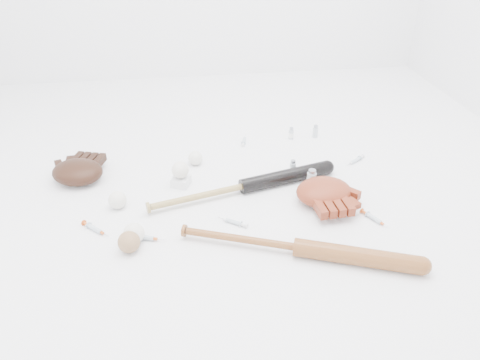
{
  "coord_description": "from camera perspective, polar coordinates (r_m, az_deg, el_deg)",
  "views": [
    {
      "loc": [
        -0.21,
        -1.69,
        1.11
      ],
      "look_at": [
        0.03,
        -0.02,
        0.06
      ],
      "focal_mm": 35.0,
      "sensor_mm": 36.0,
      "label": 1
    }
  ],
  "objects": [
    {
      "name": "syringe_3",
      "position": [
        1.92,
        16.02,
        -4.52
      ],
      "size": [
        0.09,
        0.15,
        0.02
      ],
      "primitive_type": null,
      "rotation": [
        0.0,
        0.0,
        -1.09
      ],
      "color": "#ADBCC6",
      "rests_on": "ground"
    },
    {
      "name": "vial_1",
      "position": [
        2.5,
        9.18,
        5.88
      ],
      "size": [
        0.03,
        0.03,
        0.07
      ],
      "primitive_type": "cylinder",
      "color": "#AEB7BF",
      "rests_on": "ground"
    },
    {
      "name": "syringe_0",
      "position": [
        1.79,
        -11.62,
        -6.88
      ],
      "size": [
        0.17,
        0.08,
        0.02
      ],
      "primitive_type": null,
      "rotation": [
        0.0,
        0.0,
        -0.32
      ],
      "color": "#ADBCC6",
      "rests_on": "ground"
    },
    {
      "name": "syringe_1",
      "position": [
        1.83,
        -0.8,
        -5.14
      ],
      "size": [
        0.13,
        0.1,
        0.02
      ],
      "primitive_type": null,
      "rotation": [
        0.0,
        0.0,
        2.53
      ],
      "color": "#ADBCC6",
      "rests_on": "ground"
    },
    {
      "name": "baseball_mid",
      "position": [
        1.77,
        -12.8,
        -6.35
      ],
      "size": [
        0.08,
        0.08,
        0.08
      ],
      "primitive_type": "sphere",
      "color": "white",
      "rests_on": "ground"
    },
    {
      "name": "vial_3",
      "position": [
        2.04,
        8.7,
        0.07
      ],
      "size": [
        0.04,
        0.04,
        0.09
      ],
      "primitive_type": "cylinder",
      "color": "#AEB7BF",
      "rests_on": "ground"
    },
    {
      "name": "baseball_aged",
      "position": [
        1.73,
        -13.38,
        -7.37
      ],
      "size": [
        0.08,
        0.08,
        0.08
      ],
      "primitive_type": "sphere",
      "color": "#956D47",
      "rests_on": "ground"
    },
    {
      "name": "syringe_2",
      "position": [
        2.43,
        0.49,
        4.83
      ],
      "size": [
        0.06,
        0.14,
        0.02
      ],
      "primitive_type": null,
      "rotation": [
        0.0,
        0.0,
        1.32
      ],
      "color": "#ADBCC6",
      "rests_on": "ground"
    },
    {
      "name": "syringe_5",
      "position": [
        1.88,
        -17.28,
        -5.71
      ],
      "size": [
        0.13,
        0.13,
        0.02
      ],
      "primitive_type": null,
      "rotation": [
        0.0,
        0.0,
        -0.76
      ],
      "color": "#ADBCC6",
      "rests_on": "ground"
    },
    {
      "name": "baseball_on_pedestal",
      "position": [
        2.04,
        -7.3,
        1.23
      ],
      "size": [
        0.07,
        0.07,
        0.07
      ],
      "primitive_type": "sphere",
      "color": "white",
      "rests_on": "pedestal"
    },
    {
      "name": "syringe_4",
      "position": [
        2.31,
        13.92,
        2.35
      ],
      "size": [
        0.13,
        0.1,
        0.02
      ],
      "primitive_type": null,
      "rotation": [
        0.0,
        0.0,
        3.75
      ],
      "color": "#ADBCC6",
      "rests_on": "ground"
    },
    {
      "name": "glove_tan",
      "position": [
        1.96,
        10.19,
        -1.39
      ],
      "size": [
        0.29,
        0.29,
        0.1
      ],
      "primitive_type": null,
      "rotation": [
        0.0,
        0.0,
        3.2
      ],
      "color": "maroon",
      "rests_on": "ground"
    },
    {
      "name": "vial_0",
      "position": [
        2.46,
        6.26,
        5.7
      ],
      "size": [
        0.02,
        0.02,
        0.06
      ],
      "primitive_type": "cylinder",
      "color": "#AEB7BF",
      "rests_on": "ground"
    },
    {
      "name": "baseball_upper",
      "position": [
        2.22,
        -5.46,
        2.67
      ],
      "size": [
        0.07,
        0.07,
        0.07
      ],
      "primitive_type": "sphere",
      "color": "white",
      "rests_on": "ground"
    },
    {
      "name": "pedestal",
      "position": [
        2.07,
        -7.19,
        -0.14
      ],
      "size": [
        0.1,
        0.1,
        0.04
      ],
      "primitive_type": "cube",
      "rotation": [
        0.0,
        0.0,
        -0.44
      ],
      "color": "white",
      "rests_on": "ground"
    },
    {
      "name": "vial_2",
      "position": [
        2.14,
        6.45,
        1.55
      ],
      "size": [
        0.03,
        0.03,
        0.07
      ],
      "primitive_type": "cylinder",
      "color": "#AEB7BF",
      "rests_on": "ground"
    },
    {
      "name": "glove_dark",
      "position": [
        2.19,
        -19.2,
        0.97
      ],
      "size": [
        0.34,
        0.34,
        0.1
      ],
      "primitive_type": null,
      "rotation": [
        0.0,
        0.0,
        -0.3
      ],
      "color": "black",
      "rests_on": "ground"
    },
    {
      "name": "trading_card",
      "position": [
        2.27,
        -19.42,
        0.65
      ],
      "size": [
        0.08,
        0.09,
        0.0
      ],
      "primitive_type": "cube",
      "rotation": [
        0.0,
        0.0,
        0.29
      ],
      "color": "gold",
      "rests_on": "ground"
    },
    {
      "name": "baseball_left",
      "position": [
        1.97,
        -14.72,
        -2.37
      ],
      "size": [
        0.07,
        0.07,
        0.07
      ],
      "primitive_type": "sphere",
      "color": "white",
      "rests_on": "ground"
    },
    {
      "name": "bat_wood",
      "position": [
        1.69,
        6.92,
        -8.14
      ],
      "size": [
        0.86,
        0.39,
        0.07
      ],
      "primitive_type": null,
      "rotation": [
        0.0,
        0.0,
        -0.37
      ],
      "color": "brown",
      "rests_on": "ground"
    },
    {
      "name": "bat_dark",
      "position": [
        2.0,
        0.4,
        -0.76
      ],
      "size": [
        0.87,
        0.29,
        0.06
      ],
      "primitive_type": null,
      "rotation": [
        0.0,
        0.0,
        0.26
      ],
      "color": "black",
      "rests_on": "ground"
    }
  ]
}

